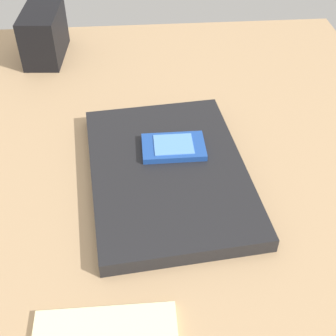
% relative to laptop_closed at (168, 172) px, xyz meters
% --- Properties ---
extents(desk_surface, '(1.20, 0.80, 0.03)m').
position_rel_laptop_closed_xyz_m(desk_surface, '(-0.06, -0.03, -0.03)').
color(desk_surface, tan).
rests_on(desk_surface, ground).
extents(laptop_closed, '(0.35, 0.26, 0.02)m').
position_rel_laptop_closed_xyz_m(laptop_closed, '(0.00, 0.00, 0.00)').
color(laptop_closed, black).
rests_on(laptop_closed, desk_surface).
extents(cell_phone_on_laptop, '(0.06, 0.10, 0.01)m').
position_rel_laptop_closed_xyz_m(cell_phone_on_laptop, '(0.04, -0.01, 0.02)').
color(cell_phone_on_laptop, '#1E479E').
rests_on(cell_phone_on_laptop, laptop_closed).
extents(desk_organizer, '(0.15, 0.08, 0.10)m').
position_rel_laptop_closed_xyz_m(desk_organizer, '(0.40, 0.23, 0.04)').
color(desk_organizer, black).
rests_on(desk_organizer, desk_surface).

